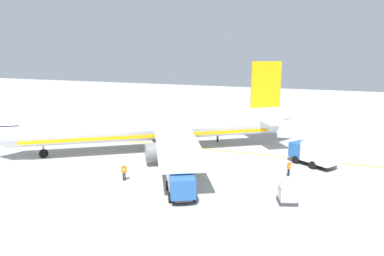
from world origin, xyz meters
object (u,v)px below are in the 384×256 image
(service_truck_fuel, at_px, (314,153))
(crew_loader_right, at_px, (218,135))
(crew_marshaller, at_px, (124,171))
(airliner_foreground, at_px, (155,126))
(cargo_container_near, at_px, (287,193))
(crew_loader_left, at_px, (289,167))
(service_truck_baggage, at_px, (180,177))

(service_truck_fuel, relative_size, crew_loader_right, 3.46)
(crew_marshaller, bearing_deg, airliner_foreground, 11.16)
(cargo_container_near, xyz_separation_m, crew_marshaller, (-0.53, 16.51, 0.10))
(cargo_container_near, bearing_deg, service_truck_fuel, -7.64)
(crew_marshaller, distance_m, crew_loader_left, 17.62)
(service_truck_baggage, height_order, crew_loader_left, service_truck_baggage)
(service_truck_baggage, xyz_separation_m, crew_loader_left, (8.44, -9.18, -0.59))
(service_truck_fuel, xyz_separation_m, crew_loader_left, (-4.81, 2.27, -0.58))
(crew_marshaller, relative_size, crew_loader_right, 1.06)
(service_truck_fuel, bearing_deg, crew_marshaller, 124.62)
(crew_loader_left, bearing_deg, crew_loader_right, 45.85)
(cargo_container_near, height_order, crew_loader_left, cargo_container_near)
(cargo_container_near, distance_m, crew_loader_left, 7.19)
(crew_loader_right, bearing_deg, service_truck_baggage, -173.07)
(service_truck_baggage, bearing_deg, crew_loader_right, 6.93)
(crew_loader_right, bearing_deg, airliner_foreground, 139.19)
(airliner_foreground, relative_size, service_truck_baggage, 5.35)
(airliner_foreground, height_order, cargo_container_near, airliner_foreground)
(crew_marshaller, bearing_deg, crew_loader_left, -64.12)
(airliner_foreground, xyz_separation_m, service_truck_baggage, (-12.13, -8.91, -1.80))
(service_truck_baggage, height_order, crew_loader_right, service_truck_baggage)
(airliner_foreground, bearing_deg, crew_loader_right, -40.81)
(crew_marshaller, bearing_deg, crew_loader_right, -12.73)
(airliner_foreground, height_order, service_truck_fuel, airliner_foreground)
(crew_loader_left, relative_size, crew_loader_right, 1.00)
(service_truck_baggage, bearing_deg, crew_marshaller, 83.60)
(airliner_foreground, distance_m, cargo_container_near, 21.80)
(service_truck_fuel, height_order, crew_loader_left, service_truck_fuel)
(service_truck_fuel, xyz_separation_m, crew_loader_right, (6.42, 13.84, -0.58))
(airliner_foreground, relative_size, crew_loader_right, 21.46)
(service_truck_baggage, relative_size, crew_loader_right, 4.01)
(service_truck_baggage, xyz_separation_m, crew_loader_right, (19.67, 2.39, -0.59))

